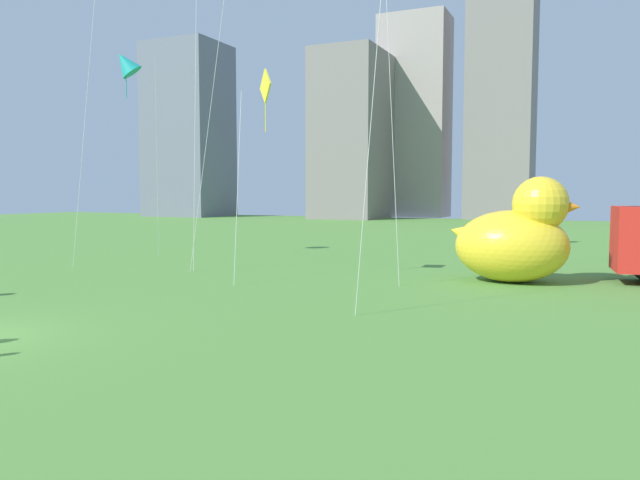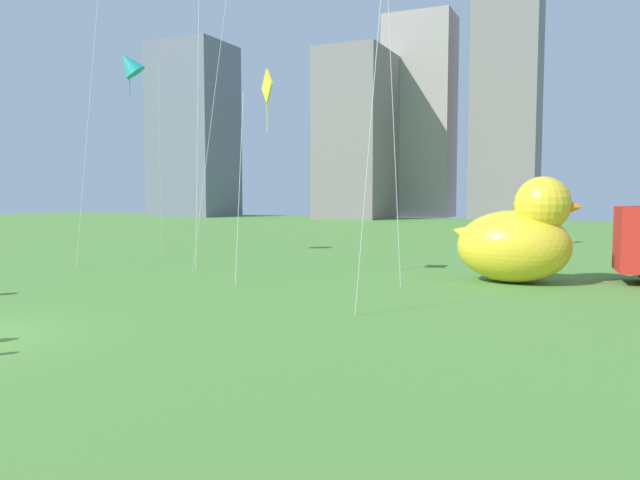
# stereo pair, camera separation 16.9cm
# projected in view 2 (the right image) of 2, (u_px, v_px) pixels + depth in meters

# --- Properties ---
(giant_inflatable_duck) EXTENTS (4.78, 3.07, 3.96)m
(giant_inflatable_duck) POSITION_uv_depth(u_px,v_px,m) (518.00, 238.00, 22.71)
(giant_inflatable_duck) COLOR yellow
(giant_inflatable_duck) RESTS_ON ground
(city_skyline) EXTENTS (88.82, 18.70, 39.10)m
(city_skyline) POSITION_uv_depth(u_px,v_px,m) (500.00, 97.00, 74.17)
(city_skyline) COLOR slate
(city_skyline) RESTS_ON ground
(kite_yellow) EXTENTS (1.89, 2.01, 7.95)m
(kite_yellow) POSITION_uv_depth(u_px,v_px,m) (266.00, 93.00, 22.66)
(kite_yellow) COLOR silver
(kite_yellow) RESTS_ON ground
(kite_teal) EXTENTS (2.95, 2.91, 10.59)m
(kite_teal) POSITION_uv_depth(u_px,v_px,m) (129.00, 64.00, 30.61)
(kite_teal) COLOR silver
(kite_teal) RESTS_ON ground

